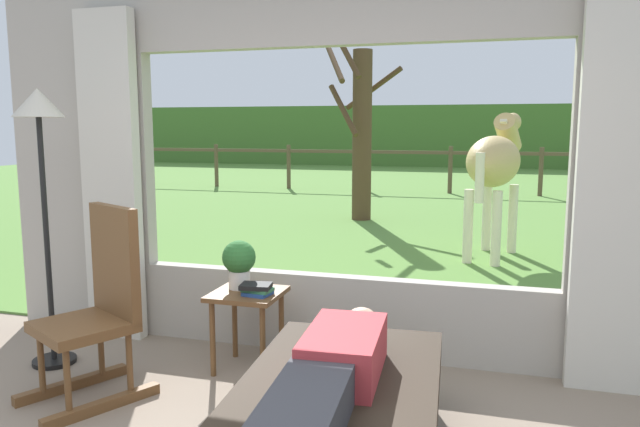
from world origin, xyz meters
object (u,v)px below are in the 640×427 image
at_px(floor_lamp_left, 40,144).
at_px(pasture_tree, 360,129).
at_px(potted_plant, 239,261).
at_px(horse, 495,162).
at_px(reclining_person, 333,370).
at_px(rocking_chair, 99,305).
at_px(side_table, 248,306).
at_px(book_stack, 257,289).

distance_m(floor_lamp_left, pasture_tree, 6.69).
bearing_deg(potted_plant, horse, 67.95).
height_order(reclining_person, rocking_chair, rocking_chair).
xyz_separation_m(side_table, book_stack, (0.09, -0.06, 0.13)).
height_order(reclining_person, floor_lamp_left, floor_lamp_left).
distance_m(potted_plant, book_stack, 0.25).
distance_m(rocking_chair, side_table, 0.91).
bearing_deg(reclining_person, pasture_tree, 97.79).
distance_m(potted_plant, floor_lamp_left, 1.47).
distance_m(side_table, horse, 4.31).
xyz_separation_m(reclining_person, floor_lamp_left, (-2.15, 0.80, 0.94)).
relative_size(potted_plant, book_stack, 1.53).
height_order(horse, pasture_tree, pasture_tree).
relative_size(book_stack, horse, 0.11).
height_order(reclining_person, pasture_tree, pasture_tree).
bearing_deg(horse, potted_plant, -98.74).
height_order(rocking_chair, book_stack, rocking_chair).
bearing_deg(side_table, reclining_person, -51.40).
distance_m(book_stack, pasture_tree, 6.55).
distance_m(reclining_person, side_table, 1.38).
bearing_deg(book_stack, reclining_person, -52.99).
relative_size(side_table, floor_lamp_left, 0.29).
bearing_deg(pasture_tree, floor_lamp_left, -95.34).
relative_size(floor_lamp_left, pasture_tree, 0.54).
height_order(potted_plant, floor_lamp_left, floor_lamp_left).
bearing_deg(rocking_chair, side_table, 69.89).
bearing_deg(reclining_person, horse, 78.95).
relative_size(book_stack, pasture_tree, 0.06).
relative_size(side_table, potted_plant, 1.63).
xyz_separation_m(reclining_person, rocking_chair, (-1.54, 0.48, 0.02)).
bearing_deg(side_table, floor_lamp_left, -167.93).
distance_m(side_table, pasture_tree, 6.51).
bearing_deg(floor_lamp_left, reclining_person, -20.44).
distance_m(book_stack, horse, 4.31).
bearing_deg(pasture_tree, horse, -48.00).
height_order(potted_plant, pasture_tree, pasture_tree).
bearing_deg(potted_plant, reclining_person, -50.43).
relative_size(reclining_person, side_table, 2.76).
bearing_deg(side_table, potted_plant, 143.13).
height_order(floor_lamp_left, horse, floor_lamp_left).
relative_size(rocking_chair, pasture_tree, 0.33).
height_order(rocking_chair, horse, horse).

